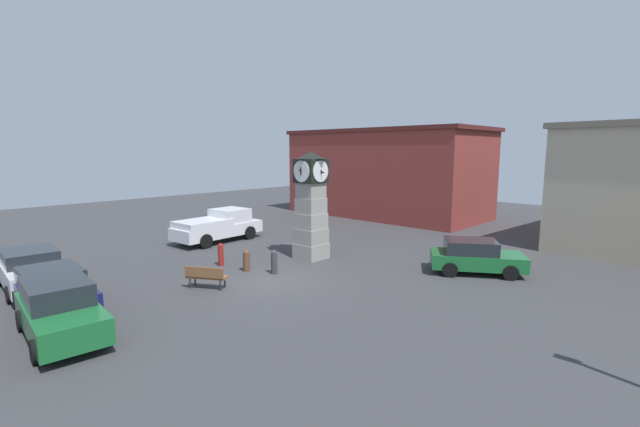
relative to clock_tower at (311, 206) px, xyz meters
name	(u,v)px	position (x,y,z in m)	size (l,w,h in m)	color
ground_plane	(273,280)	(1.41, -3.76, -2.63)	(68.14, 68.14, 0.00)	#38383A
clock_tower	(311,206)	(0.00, 0.00, 0.00)	(1.73, 1.66, 5.30)	gray
bollard_near_tower	(221,254)	(-2.12, -3.88, -2.09)	(0.26, 0.26, 1.07)	maroon
bollard_mid_row	(246,260)	(-0.52, -3.61, -2.14)	(0.32, 0.32, 0.96)	brown
bollard_far_row	(274,262)	(0.70, -3.05, -2.09)	(0.28, 0.28, 1.05)	#333338
car_navy_sedan	(31,269)	(-4.67, -10.83, -1.84)	(4.41, 2.27, 1.53)	silver
car_near_tower	(53,290)	(-1.41, -10.98, -1.89)	(4.03, 2.13, 1.42)	navy
car_by_building	(60,309)	(1.03, -11.47, -1.80)	(4.41, 2.18, 1.64)	#19602D
car_silver_hatch	(475,256)	(7.08, 3.05, -1.87)	(4.27, 3.60, 1.48)	#19602D
pickup_truck	(218,226)	(-6.83, -0.86, -1.70)	(2.47, 5.45, 1.85)	silver
bench	(206,276)	(0.32, -6.22, -2.10)	(1.65, 1.27, 0.90)	brown
warehouse_blue_far	(386,173)	(-5.56, 14.69, 0.89)	(16.07, 7.90, 7.01)	maroon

